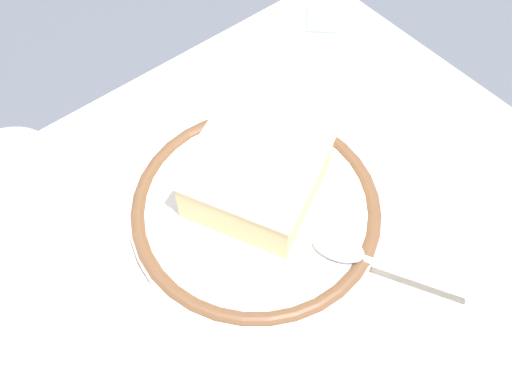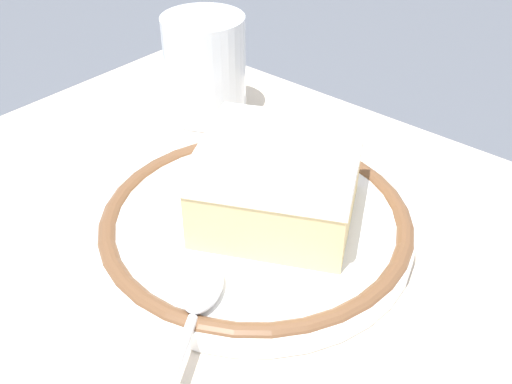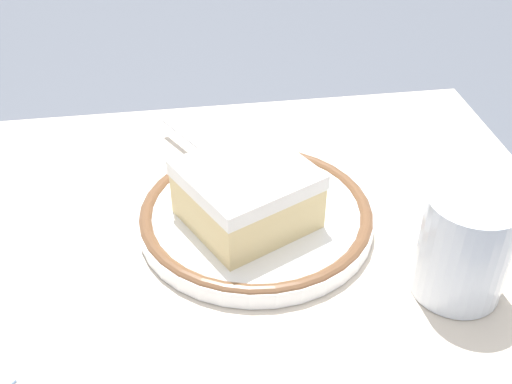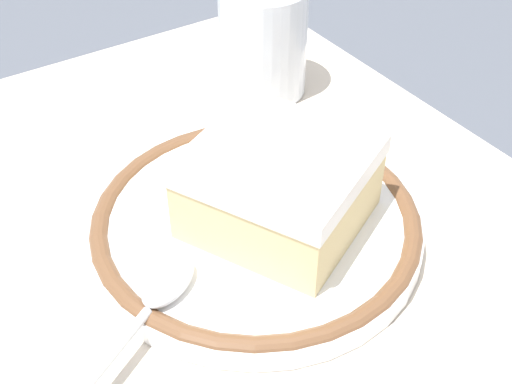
# 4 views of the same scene
# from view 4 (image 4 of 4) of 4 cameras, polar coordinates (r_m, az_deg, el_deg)

# --- Properties ---
(ground_plane) EXTENTS (2.40, 2.40, 0.00)m
(ground_plane) POSITION_cam_4_polar(r_m,az_deg,el_deg) (0.42, -1.75, -3.87)
(ground_plane) COLOR #4C515B
(placemat) EXTENTS (0.54, 0.42, 0.00)m
(placemat) POSITION_cam_4_polar(r_m,az_deg,el_deg) (0.42, -1.76, -3.80)
(placemat) COLOR beige
(placemat) RESTS_ON ground_plane
(plate) EXTENTS (0.20, 0.20, 0.02)m
(plate) POSITION_cam_4_polar(r_m,az_deg,el_deg) (0.41, 0.00, -2.68)
(plate) COLOR white
(plate) RESTS_ON placemat
(cake_slice) EXTENTS (0.13, 0.13, 0.05)m
(cake_slice) POSITION_cam_4_polar(r_m,az_deg,el_deg) (0.39, 2.01, 0.53)
(cake_slice) COLOR beige
(cake_slice) RESTS_ON plate
(spoon) EXTENTS (0.07, 0.12, 0.01)m
(spoon) POSITION_cam_4_polar(r_m,az_deg,el_deg) (0.36, -8.62, -9.00)
(spoon) COLOR silver
(spoon) RESTS_ON plate
(cup) EXTENTS (0.07, 0.07, 0.09)m
(cup) POSITION_cam_4_polar(r_m,az_deg,el_deg) (0.54, 0.60, 12.24)
(cup) COLOR silver
(cup) RESTS_ON placemat
(napkin) EXTENTS (0.16, 0.17, 0.00)m
(napkin) POSITION_cam_4_polar(r_m,az_deg,el_deg) (0.54, -9.11, 6.88)
(napkin) COLOR white
(napkin) RESTS_ON placemat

